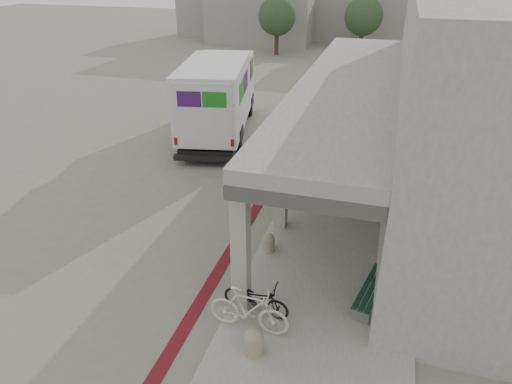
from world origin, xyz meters
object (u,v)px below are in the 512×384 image
(utility_cabinet, at_px, (372,180))
(fedex_truck, at_px, (218,95))
(bicycle_cream, at_px, (249,310))
(bench, at_px, (371,291))
(bicycle_black, at_px, (256,298))

(utility_cabinet, bearing_deg, fedex_truck, 158.62)
(utility_cabinet, height_order, bicycle_cream, bicycle_cream)
(bench, xyz_separation_m, bicycle_black, (-2.64, -1.20, 0.11))
(fedex_truck, distance_m, bench, 13.37)
(bench, bearing_deg, utility_cabinet, 106.48)
(fedex_truck, relative_size, bicycle_cream, 4.60)
(fedex_truck, distance_m, bicycle_black, 13.04)
(fedex_truck, height_order, bicycle_cream, fedex_truck)
(bench, relative_size, bicycle_cream, 1.05)
(bicycle_black, bearing_deg, utility_cabinet, -10.72)
(fedex_truck, bearing_deg, bicycle_black, -77.18)
(bicycle_black, bearing_deg, bicycle_cream, -173.04)
(fedex_truck, height_order, utility_cabinet, fedex_truck)
(bicycle_cream, bearing_deg, utility_cabinet, -14.65)
(bicycle_black, distance_m, bicycle_cream, 0.59)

